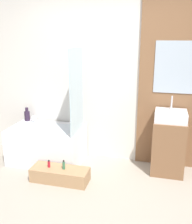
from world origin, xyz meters
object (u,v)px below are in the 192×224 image
Objects in this scene: vase_tall_dark at (27,115)px; sink at (171,116)px; bathtub at (47,144)px; wooden_step_bench at (60,175)px; vase_round_light at (34,118)px; bottle_soap_secondary at (64,165)px; bottle_soap_primary at (49,164)px.

sink is at bearing -3.57° from vase_tall_dark.
wooden_step_bench is at bearing -50.97° from bathtub.
vase_round_light is (-0.76, 0.78, 0.51)m from wooden_step_bench.
bathtub is 5.01× the size of vase_tall_dark.
bottle_soap_secondary is at bearing -154.73° from sink.
vase_tall_dark is 1.75× the size of bottle_soap_secondary.
vase_round_light is (0.12, -0.00, -0.04)m from vase_tall_dark.
bottle_soap_secondary is at bearing -43.53° from vase_round_light.
bottle_soap_primary is at bearing -157.86° from sink.
bathtub is at bearing -37.23° from vase_round_light.
vase_round_light is (-2.18, 0.14, -0.25)m from sink.
vase_tall_dark is at bearing 176.43° from sink.
sink is at bearing -3.71° from vase_round_light.
bottle_soap_secondary reaches higher than bottle_soap_primary.
bathtub reaches higher than wooden_step_bench.
bathtub reaches higher than bottle_soap_primary.
sink is (1.41, 0.64, 0.76)m from wooden_step_bench.
wooden_step_bench is at bearing -155.66° from sink.
bottle_soap_secondary is (-1.35, -0.64, -0.61)m from sink.
bottle_soap_secondary is (0.94, -0.78, -0.40)m from vase_tall_dark.
bathtub is 0.71m from bottle_soap_secondary.
vase_round_light is at bearing 127.76° from bottle_soap_primary.
bottle_soap_primary is (-1.57, -0.64, -0.62)m from sink.
bottle_soap_primary is (0.73, -0.78, -0.41)m from vase_tall_dark.
bathtub is at bearing 129.03° from wooden_step_bench.
bottle_soap_primary is 0.22m from bottle_soap_secondary.
sink is 1.93× the size of vase_tall_dark.
vase_round_light reaches higher than bathtub.
bathtub is 2.59× the size of sink.
sink is 4.51× the size of vase_round_light.
bottle_soap_primary is at bearing 180.00° from bottle_soap_secondary.
vase_tall_dark is 1.15m from bottle_soap_primary.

